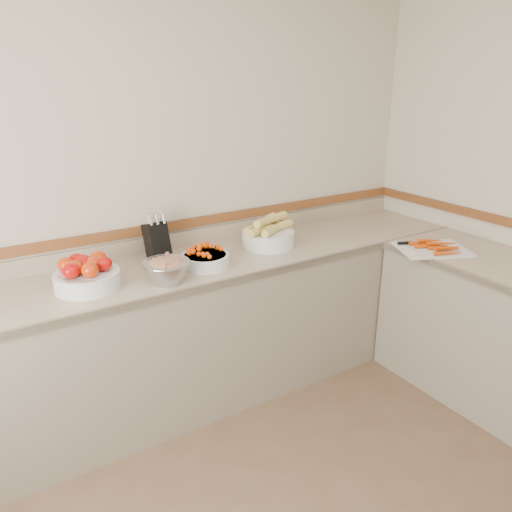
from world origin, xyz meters
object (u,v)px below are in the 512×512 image
knife_block (157,241)px  rhubarb_bowl (167,269)px  corn_bowl (268,235)px  tomato_bowl (86,274)px  cherry_tomato_bowl (205,258)px  cutting_board (433,248)px

knife_block → rhubarb_bowl: knife_block is taller
knife_block → rhubarb_bowl: size_ratio=1.17×
knife_block → corn_bowl: size_ratio=0.80×
tomato_bowl → cherry_tomato_bowl: size_ratio=1.21×
rhubarb_bowl → cutting_board: bearing=-14.3°
rhubarb_bowl → cherry_tomato_bowl: bearing=20.9°
corn_bowl → cherry_tomato_bowl: bearing=-168.0°
corn_bowl → cutting_board: corn_bowl is taller
knife_block → cherry_tomato_bowl: size_ratio=1.07×
knife_block → corn_bowl: bearing=-10.9°
knife_block → rhubarb_bowl: 0.36m
cherry_tomato_bowl → corn_bowl: corn_bowl is taller
knife_block → cherry_tomato_bowl: 0.32m
tomato_bowl → cutting_board: (2.00, -0.57, -0.06)m
tomato_bowl → corn_bowl: bearing=3.0°
tomato_bowl → rhubarb_bowl: size_ratio=1.32×
rhubarb_bowl → cutting_board: rhubarb_bowl is taller
knife_block → tomato_bowl: 0.51m
cutting_board → corn_bowl: bearing=142.9°
knife_block → rhubarb_bowl: bearing=-104.5°
cherry_tomato_bowl → corn_bowl: (0.51, 0.11, 0.03)m
tomato_bowl → rhubarb_bowl: (0.38, -0.16, -0.00)m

